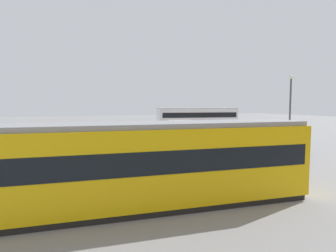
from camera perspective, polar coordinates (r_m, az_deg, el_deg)
The scene contains 8 objects.
ground_plane at distance 31.52m, azimuth 2.89°, elevation -3.32°, with size 160.00×160.00×0.00m, color gray.
double_decker_bus at distance 33.76m, azimuth 6.10°, elevation 0.55°, with size 10.30×4.23×3.87m.
tram_yellow at distance 11.42m, azimuth -5.24°, elevation -7.88°, with size 14.76×4.04×3.55m.
pedestrian_near_railing at distance 24.35m, azimuth 1.87°, elevation -3.13°, with size 0.44×0.44×1.81m.
pedestrian_crossing at distance 25.20m, azimuth 10.17°, elevation -3.24°, with size 0.42×0.42×1.61m.
pedestrian_railing at distance 25.62m, azimuth 3.58°, elevation -3.45°, with size 8.89×1.03×1.08m.
info_sign at distance 23.32m, azimuth -4.57°, elevation -2.18°, with size 0.88×0.31×2.33m.
street_lamp at distance 27.16m, azimuth 24.14°, elevation 3.59°, with size 0.36×0.36×6.92m.
Camera 1 is at (13.38, 28.22, 4.29)m, focal length 29.20 mm.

